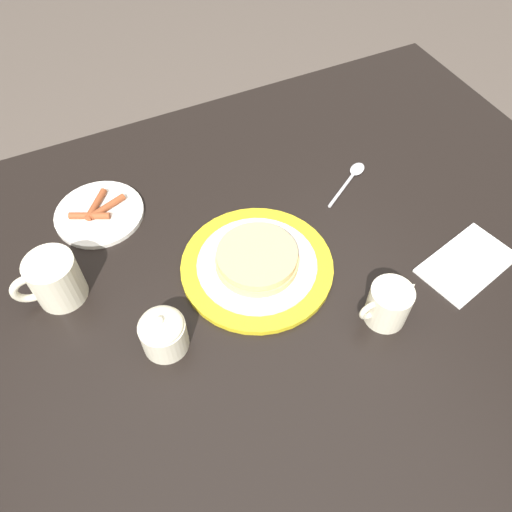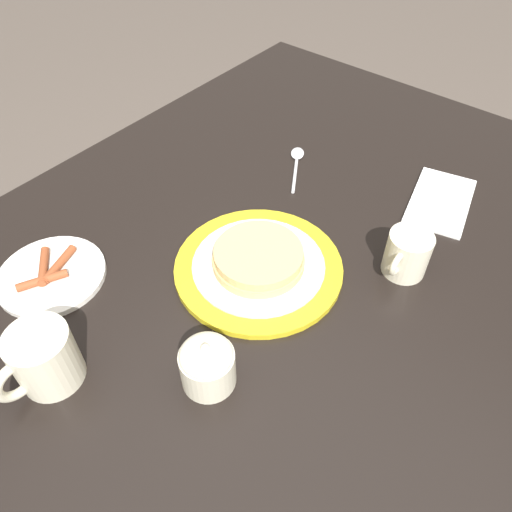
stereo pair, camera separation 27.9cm
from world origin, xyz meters
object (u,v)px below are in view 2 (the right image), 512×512
at_px(sugar_bowl, 207,364).
at_px(napkin, 440,201).
at_px(side_plate_bacon, 51,275).
at_px(pancake_plate, 258,264).
at_px(creamer_pitcher, 408,253).
at_px(coffee_mug, 43,359).
at_px(spoon, 297,161).

bearing_deg(sugar_bowl, napkin, 171.27).
xyz_separation_m(side_plate_bacon, sugar_bowl, (-0.03, 0.34, 0.03)).
bearing_deg(side_plate_bacon, pancake_plate, 131.79).
relative_size(pancake_plate, creamer_pitcher, 2.61).
height_order(coffee_mug, sugar_bowl, coffee_mug).
bearing_deg(sugar_bowl, creamer_pitcher, 162.63).
xyz_separation_m(side_plate_bacon, napkin, (-0.59, 0.42, -0.00)).
bearing_deg(spoon, creamer_pitcher, 67.05).
bearing_deg(sugar_bowl, spoon, -157.35).
distance_m(coffee_mug, sugar_bowl, 0.22).
xyz_separation_m(pancake_plate, creamer_pitcher, (-0.16, 0.19, 0.03)).
height_order(side_plate_bacon, spoon, side_plate_bacon).
bearing_deg(coffee_mug, napkin, 159.58).
bearing_deg(napkin, pancake_plate, -24.40).
distance_m(pancake_plate, coffee_mug, 0.36).
height_order(coffee_mug, spoon, coffee_mug).
xyz_separation_m(coffee_mug, creamer_pitcher, (-0.50, 0.29, -0.01)).
xyz_separation_m(pancake_plate, coffee_mug, (0.34, -0.10, 0.03)).
bearing_deg(creamer_pitcher, spoon, -112.95).
height_order(creamer_pitcher, spoon, creamer_pitcher).
bearing_deg(creamer_pitcher, sugar_bowl, -17.37).
bearing_deg(side_plate_bacon, spoon, 166.25).
xyz_separation_m(creamer_pitcher, sugar_bowl, (0.36, -0.11, -0.00)).
height_order(side_plate_bacon, sugar_bowl, sugar_bowl).
bearing_deg(napkin, sugar_bowl, -8.73).
distance_m(coffee_mug, spoon, 0.64).
bearing_deg(creamer_pitcher, coffee_mug, -30.00).
distance_m(pancake_plate, sugar_bowl, 0.22).
xyz_separation_m(sugar_bowl, napkin, (-0.57, 0.09, -0.04)).
bearing_deg(napkin, side_plate_bacon, -35.51).
distance_m(side_plate_bacon, coffee_mug, 0.20).
bearing_deg(napkin, spoon, -76.77).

